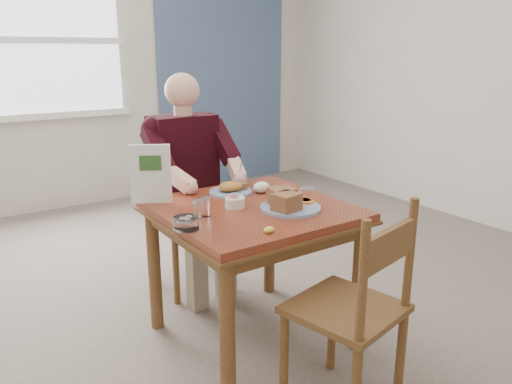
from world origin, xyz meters
TOP-DOWN VIEW (x-y plane):
  - floor at (0.00, 0.00)m, footprint 6.00×6.00m
  - wall_back at (0.00, 3.00)m, footprint 5.50×0.00m
  - accent_panel at (1.60, 2.98)m, footprint 1.60×0.02m
  - lemon_wedge at (-0.15, -0.36)m, footprint 0.06×0.05m
  - napkin at (0.18, 0.18)m, footprint 0.10×0.08m
  - metal_dish at (0.43, 0.08)m, footprint 0.09×0.09m
  - window at (-0.40, 2.97)m, footprint 1.72×0.04m
  - table at (0.00, 0.00)m, footprint 0.92×0.92m
  - chair_far at (0.00, 0.80)m, footprint 0.42×0.42m
  - chair_near at (0.04, -0.71)m, footprint 0.50×0.50m
  - diner at (0.00, 0.71)m, footprint 0.53×0.56m
  - near_plate at (0.11, -0.15)m, footprint 0.33×0.32m
  - far_plate at (0.04, 0.27)m, footprint 0.29×0.29m
  - caddy at (-0.09, 0.03)m, footprint 0.13×0.13m
  - shakers at (-0.30, -0.01)m, footprint 0.10×0.07m
  - creamer at (-0.43, -0.11)m, footprint 0.13×0.13m
  - menu at (-0.40, 0.34)m, footprint 0.19×0.12m

SIDE VIEW (x-z plane):
  - floor at x=0.00m, z-range 0.00..0.00m
  - chair_far at x=0.00m, z-range 0.00..0.95m
  - chair_near at x=0.04m, z-range 0.00..0.95m
  - table at x=0.00m, z-range 0.26..1.01m
  - metal_dish at x=0.43m, z-range 0.75..0.76m
  - lemon_wedge at x=-0.15m, z-range 0.75..0.78m
  - far_plate at x=0.04m, z-range 0.74..0.81m
  - caddy at x=-0.09m, z-range 0.74..0.81m
  - creamer at x=-0.43m, z-range 0.75..0.80m
  - napkin at x=0.18m, z-range 0.75..0.81m
  - near_plate at x=0.11m, z-range 0.74..0.84m
  - shakers at x=-0.30m, z-range 0.75..0.84m
  - diner at x=0.00m, z-range 0.12..1.50m
  - menu at x=-0.40m, z-range 0.75..1.06m
  - accent_panel at x=1.60m, z-range 0.00..2.80m
  - wall_back at x=0.00m, z-range -1.35..4.15m
  - window at x=-0.40m, z-range 0.89..2.31m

